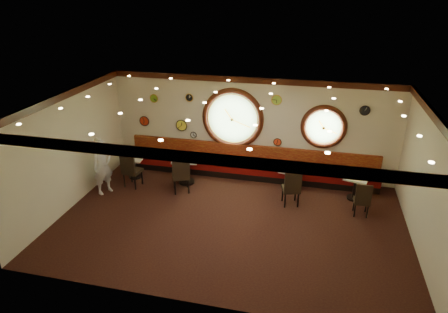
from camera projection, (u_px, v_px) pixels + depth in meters
floor at (230, 222)px, 10.50m from camera, size 9.00×6.00×0.00m
ceiling at (231, 104)px, 9.22m from camera, size 9.00×6.00×0.02m
wall_back at (251, 127)px, 12.54m from camera, size 9.00×0.02×3.20m
wall_front at (195, 235)px, 7.19m from camera, size 9.00×0.02×3.20m
wall_left at (69, 151)px, 10.81m from camera, size 0.02×6.00×3.20m
wall_right at (427, 186)px, 8.91m from camera, size 0.02×6.00×3.20m
molding_back at (252, 80)px, 11.89m from camera, size 9.00×0.10×0.18m
molding_front at (193, 158)px, 6.63m from camera, size 9.00×0.10×0.18m
molding_left at (62, 96)px, 10.20m from camera, size 0.10×6.00×0.18m
molding_right at (439, 122)px, 8.32m from camera, size 0.10×6.00×0.18m
banquette_base at (249, 174)px, 12.89m from camera, size 8.00×0.55×0.20m
banquette_seat at (249, 167)px, 12.79m from camera, size 8.00×0.55×0.30m
banquette_back at (250, 153)px, 12.83m from camera, size 8.00×0.10×0.55m
porthole_left_glass at (233, 119)px, 12.56m from camera, size 1.66×0.02×1.66m
porthole_left_frame at (233, 119)px, 12.55m from camera, size 1.98×0.18×1.98m
porthole_left_ring at (232, 119)px, 12.52m from camera, size 1.61×0.03×1.61m
porthole_right_glass at (324, 127)px, 11.99m from camera, size 1.10×0.02×1.10m
porthole_right_frame at (324, 127)px, 11.98m from camera, size 1.38×0.18×1.38m
porthole_right_ring at (324, 127)px, 11.95m from camera, size 1.09×0.03×1.09m
wall_clock_0 at (277, 100)px, 11.96m from camera, size 0.30×0.03×0.30m
wall_clock_1 at (189, 98)px, 12.58m from camera, size 0.24×0.03×0.24m
wall_clock_2 at (182, 125)px, 13.03m from camera, size 0.36×0.03×0.36m
wall_clock_3 at (365, 110)px, 11.49m from camera, size 0.28×0.03×0.28m
wall_clock_4 at (278, 142)px, 12.48m from camera, size 0.24×0.03×0.24m
wall_clock_5 at (154, 98)px, 12.88m from camera, size 0.26×0.03×0.26m
wall_clock_6 at (144, 121)px, 13.28m from camera, size 0.32×0.03×0.32m
wall_clock_7 at (194, 135)px, 13.06m from camera, size 0.20×0.03×0.20m
table_a at (134, 165)px, 12.74m from camera, size 0.69×0.69×0.69m
table_b at (186, 167)px, 12.34m from camera, size 0.88×0.88×0.85m
table_c at (291, 177)px, 11.91m from camera, size 0.75×0.75×0.72m
table_d at (355, 185)px, 11.45m from camera, size 0.79×0.79×0.71m
chair_a at (130, 167)px, 12.02m from camera, size 0.56×0.56×0.73m
chair_b at (181, 172)px, 11.69m from camera, size 0.67×0.67×0.75m
chair_c at (292, 185)px, 11.01m from camera, size 0.59×0.59×0.70m
chair_d at (363, 198)px, 10.54m from camera, size 0.42×0.42×0.61m
condiment_a_salt at (132, 155)px, 12.72m from camera, size 0.04×0.04×0.11m
condiment_b_salt at (182, 155)px, 12.33m from camera, size 0.03×0.03×0.09m
condiment_c_salt at (290, 168)px, 11.79m from camera, size 0.03×0.03×0.09m
condiment_d_salt at (356, 175)px, 11.35m from camera, size 0.03×0.03×0.09m
condiment_a_pepper at (134, 156)px, 12.63m from camera, size 0.03×0.03×0.09m
condiment_b_pepper at (188, 156)px, 12.18m from camera, size 0.04×0.04×0.10m
condiment_c_pepper at (292, 169)px, 11.70m from camera, size 0.04×0.04×0.11m
condiment_d_pepper at (358, 176)px, 11.30m from camera, size 0.04×0.04×0.11m
condiment_a_bottle at (138, 154)px, 12.69m from camera, size 0.05×0.05×0.16m
condiment_b_bottle at (188, 155)px, 12.19m from camera, size 0.05×0.05×0.18m
condiment_c_bottle at (296, 166)px, 11.85m from camera, size 0.05×0.05×0.15m
condiment_d_bottle at (360, 173)px, 11.39m from camera, size 0.05×0.05×0.16m
waiter at (103, 166)px, 11.66m from camera, size 0.66×0.74×1.71m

